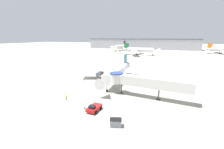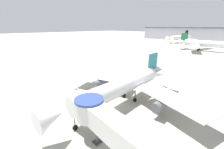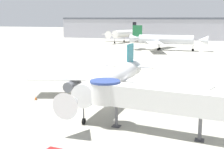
# 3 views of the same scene
# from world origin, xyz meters

# --- Properties ---
(ground_plane) EXTENTS (800.00, 800.00, 0.00)m
(ground_plane) POSITION_xyz_m (0.00, 0.00, 0.00)
(ground_plane) COLOR #9E9B8E
(main_airplane) EXTENTS (34.12, 32.41, 9.29)m
(main_airplane) POSITION_xyz_m (1.46, 2.39, 3.94)
(main_airplane) COLOR white
(main_airplane) RESTS_ON ground_plane
(jet_bridge) EXTENTS (23.36, 5.69, 6.25)m
(jet_bridge) POSITION_xyz_m (12.65, -9.88, 4.56)
(jet_bridge) COLOR silver
(jet_bridge) RESTS_ON ground_plane
(pushback_tug_red) EXTENTS (2.78, 4.26, 1.72)m
(pushback_tug_red) POSITION_xyz_m (3.56, -22.40, 0.77)
(pushback_tug_red) COLOR red
(pushback_tug_red) RESTS_ON ground_plane
(service_container_gray) EXTENTS (2.59, 2.09, 1.46)m
(service_container_gray) POSITION_xyz_m (10.27, -26.46, 0.73)
(service_container_gray) COLOR gray
(service_container_gray) RESTS_ON ground_plane
(traffic_cone_port_wing) EXTENTS (0.48, 0.48, 0.79)m
(traffic_cone_port_wing) POSITION_xyz_m (-11.96, -0.86, 0.38)
(traffic_cone_port_wing) COLOR black
(traffic_cone_port_wing) RESTS_ON ground_plane
(traffic_cone_apron_front) EXTENTS (0.43, 0.43, 0.71)m
(traffic_cone_apron_front) POSITION_xyz_m (0.83, -22.01, 0.34)
(traffic_cone_apron_front) COLOR black
(traffic_cone_apron_front) RESTS_ON ground_plane
(ground_crew_marshaller) EXTENTS (0.36, 0.26, 1.69)m
(ground_crew_marshaller) POSITION_xyz_m (-6.35, -19.48, 0.98)
(ground_crew_marshaller) COLOR #1E2338
(ground_crew_marshaller) RESTS_ON ground_plane
(background_jet_orange_tail) EXTENTS (36.35, 35.36, 10.65)m
(background_jet_orange_tail) POSITION_xyz_m (73.59, 135.64, 4.67)
(background_jet_orange_tail) COLOR silver
(background_jet_orange_tail) RESTS_ON ground_plane
(background_jet_green_tail) EXTENTS (35.26, 37.63, 11.24)m
(background_jet_green_tail) POSITION_xyz_m (-6.57, 94.54, 4.91)
(background_jet_green_tail) COLOR silver
(background_jet_green_tail) RESTS_ON ground_plane
(background_jet_black_tail) EXTENTS (33.57, 32.34, 12.01)m
(background_jet_black_tail) POSITION_xyz_m (-37.62, 133.67, 5.23)
(background_jet_black_tail) COLOR white
(background_jet_black_tail) RESTS_ON ground_plane
(terminal_building) EXTENTS (154.80, 24.10, 14.87)m
(terminal_building) POSITION_xyz_m (-18.27, 175.00, 7.45)
(terminal_building) COLOR #A8A8B2
(terminal_building) RESTS_ON ground_plane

